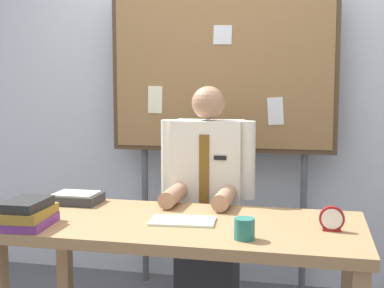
{
  "coord_description": "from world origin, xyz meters",
  "views": [
    {
      "loc": [
        0.59,
        -2.42,
        1.37
      ],
      "look_at": [
        0.0,
        0.18,
        1.07
      ],
      "focal_mm": 50.27,
      "sensor_mm": 36.0,
      "label": 1
    }
  ],
  "objects_px": {
    "desk": "(184,239)",
    "desk_clock": "(332,220)",
    "open_notebook": "(183,221)",
    "coffee_mug": "(244,229)",
    "paper_tray": "(76,198)",
    "person": "(208,212)",
    "book_stack": "(27,214)",
    "bulletin_board": "(222,75)"
  },
  "relations": [
    {
      "from": "person",
      "to": "open_notebook",
      "type": "bearing_deg",
      "value": -89.6
    },
    {
      "from": "paper_tray",
      "to": "desk",
      "type": "bearing_deg",
      "value": -20.54
    },
    {
      "from": "coffee_mug",
      "to": "person",
      "type": "bearing_deg",
      "value": 111.28
    },
    {
      "from": "coffee_mug",
      "to": "paper_tray",
      "type": "relative_size",
      "value": 0.35
    },
    {
      "from": "desk",
      "to": "person",
      "type": "bearing_deg",
      "value": 90.0
    },
    {
      "from": "open_notebook",
      "to": "desk_clock",
      "type": "bearing_deg",
      "value": 0.33
    },
    {
      "from": "open_notebook",
      "to": "coffee_mug",
      "type": "height_order",
      "value": "coffee_mug"
    },
    {
      "from": "open_notebook",
      "to": "desk_clock",
      "type": "distance_m",
      "value": 0.68
    },
    {
      "from": "desk",
      "to": "open_notebook",
      "type": "height_order",
      "value": "open_notebook"
    },
    {
      "from": "desk_clock",
      "to": "paper_tray",
      "type": "height_order",
      "value": "desk_clock"
    },
    {
      "from": "desk",
      "to": "bulletin_board",
      "type": "relative_size",
      "value": 0.85
    },
    {
      "from": "book_stack",
      "to": "coffee_mug",
      "type": "bearing_deg",
      "value": 1.02
    },
    {
      "from": "open_notebook",
      "to": "desk_clock",
      "type": "xyz_separation_m",
      "value": [
        0.68,
        0.0,
        0.04
      ]
    },
    {
      "from": "desk",
      "to": "book_stack",
      "type": "height_order",
      "value": "book_stack"
    },
    {
      "from": "desk",
      "to": "paper_tray",
      "type": "distance_m",
      "value": 0.72
    },
    {
      "from": "person",
      "to": "coffee_mug",
      "type": "height_order",
      "value": "person"
    },
    {
      "from": "desk",
      "to": "bulletin_board",
      "type": "bearing_deg",
      "value": 90.0
    },
    {
      "from": "desk_clock",
      "to": "paper_tray",
      "type": "bearing_deg",
      "value": 168.85
    },
    {
      "from": "desk",
      "to": "coffee_mug",
      "type": "bearing_deg",
      "value": -36.06
    },
    {
      "from": "desk",
      "to": "coffee_mug",
      "type": "xyz_separation_m",
      "value": [
        0.32,
        -0.23,
        0.13
      ]
    },
    {
      "from": "desk",
      "to": "open_notebook",
      "type": "distance_m",
      "value": 0.09
    },
    {
      "from": "book_stack",
      "to": "paper_tray",
      "type": "height_order",
      "value": "book_stack"
    },
    {
      "from": "person",
      "to": "open_notebook",
      "type": "height_order",
      "value": "person"
    },
    {
      "from": "desk_clock",
      "to": "coffee_mug",
      "type": "bearing_deg",
      "value": -149.09
    },
    {
      "from": "desk",
      "to": "person",
      "type": "relative_size",
      "value": 1.24
    },
    {
      "from": "bulletin_board",
      "to": "open_notebook",
      "type": "height_order",
      "value": "bulletin_board"
    },
    {
      "from": "paper_tray",
      "to": "coffee_mug",
      "type": "bearing_deg",
      "value": -26.07
    },
    {
      "from": "book_stack",
      "to": "coffee_mug",
      "type": "height_order",
      "value": "book_stack"
    },
    {
      "from": "bulletin_board",
      "to": "person",
      "type": "bearing_deg",
      "value": -89.99
    },
    {
      "from": "person",
      "to": "bulletin_board",
      "type": "bearing_deg",
      "value": 90.01
    },
    {
      "from": "coffee_mug",
      "to": "book_stack",
      "type": "bearing_deg",
      "value": -178.98
    },
    {
      "from": "book_stack",
      "to": "desk_clock",
      "type": "distance_m",
      "value": 1.37
    },
    {
      "from": "desk",
      "to": "coffee_mug",
      "type": "relative_size",
      "value": 18.72
    },
    {
      "from": "bulletin_board",
      "to": "paper_tray",
      "type": "relative_size",
      "value": 7.63
    },
    {
      "from": "person",
      "to": "open_notebook",
      "type": "relative_size",
      "value": 4.47
    },
    {
      "from": "book_stack",
      "to": "desk_clock",
      "type": "bearing_deg",
      "value": 9.81
    },
    {
      "from": "person",
      "to": "desk_clock",
      "type": "distance_m",
      "value": 0.92
    },
    {
      "from": "book_stack",
      "to": "paper_tray",
      "type": "bearing_deg",
      "value": 89.12
    },
    {
      "from": "desk",
      "to": "desk_clock",
      "type": "height_order",
      "value": "desk_clock"
    },
    {
      "from": "bulletin_board",
      "to": "open_notebook",
      "type": "bearing_deg",
      "value": -89.77
    },
    {
      "from": "open_notebook",
      "to": "coffee_mug",
      "type": "xyz_separation_m",
      "value": [
        0.32,
        -0.21,
        0.04
      ]
    },
    {
      "from": "desk",
      "to": "paper_tray",
      "type": "bearing_deg",
      "value": 159.46
    }
  ]
}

